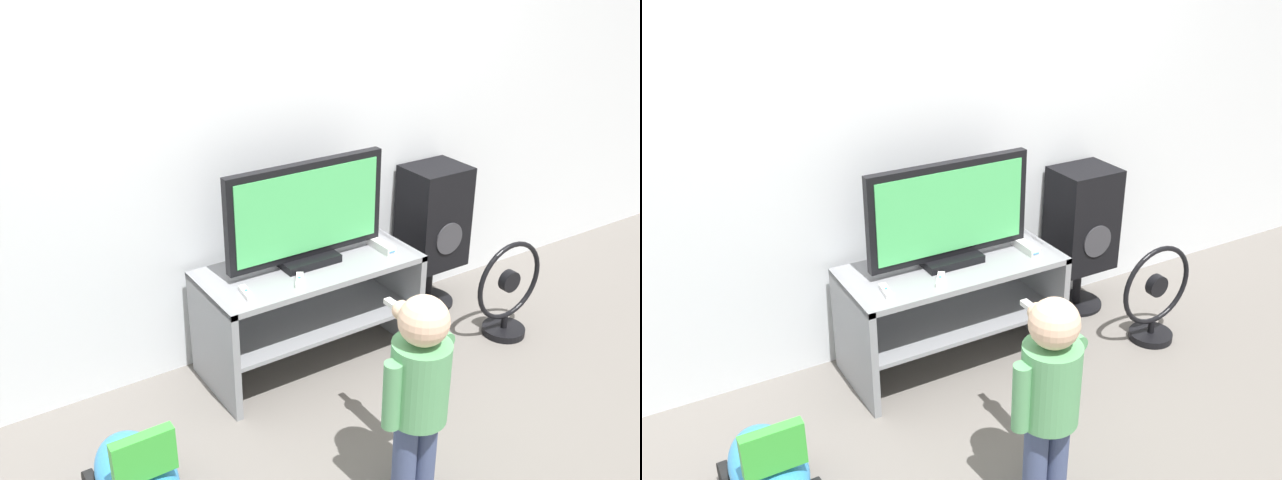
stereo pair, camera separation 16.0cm
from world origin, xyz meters
The scene contains 11 objects.
ground_plane centered at (0.00, 0.00, 0.00)m, with size 16.00×16.00×0.00m, color slate.
wall_back centered at (0.00, 0.59, 1.30)m, with size 10.00×0.06×2.60m.
tv_stand centered at (0.00, 0.26, 0.38)m, with size 1.13×0.51×0.58m.
television centered at (0.00, 0.28, 0.84)m, with size 0.87×0.20×0.53m.
game_console centered at (0.41, 0.20, 0.60)m, with size 0.06×0.19×0.04m.
remote_primary centered at (-0.42, 0.14, 0.59)m, with size 0.05×0.13×0.03m.
remote_secondary centered at (-0.14, 0.11, 0.59)m, with size 0.10×0.13×0.03m.
child centered at (-0.14, -0.77, 0.54)m, with size 0.35×0.51×0.92m.
speaker_tower centered at (0.94, 0.39, 0.56)m, with size 0.35×0.31×0.88m.
floor_fan centered at (1.07, -0.12, 0.25)m, with size 0.47×0.24×0.57m.
ride_on_toy centered at (-1.14, -0.28, 0.18)m, with size 0.34×0.51×0.47m.
Camera 2 is at (-1.56, -2.57, 2.19)m, focal length 40.00 mm.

